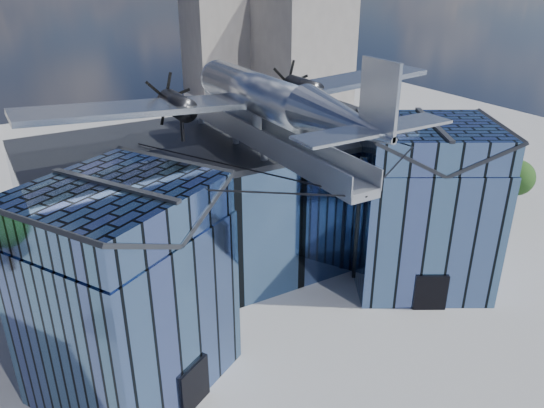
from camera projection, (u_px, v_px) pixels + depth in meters
ground_plane at (287, 312)px, 35.51m from camera, size 120.00×120.00×0.00m
museum at (245, 206)px, 37.80m from camera, size 32.88×24.50×17.60m
bg_towers at (101, 56)px, 71.77m from camera, size 77.00×24.50×26.00m
tree_plaza_e at (516, 178)px, 48.38m from camera, size 3.49×3.49×5.18m
tree_side_e at (461, 138)px, 57.80m from camera, size 3.77×3.77×5.87m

